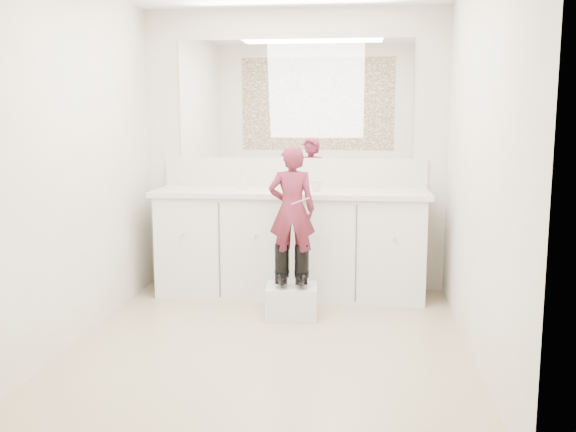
# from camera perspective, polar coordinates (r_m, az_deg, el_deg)

# --- Properties ---
(floor) EXTENTS (3.00, 3.00, 0.00)m
(floor) POSITION_cam_1_polar(r_m,az_deg,el_deg) (4.34, -1.56, -11.34)
(floor) COLOR #90795E
(floor) RESTS_ON ground
(wall_back) EXTENTS (2.60, 0.00, 2.60)m
(wall_back) POSITION_cam_1_polar(r_m,az_deg,el_deg) (5.57, 0.55, 5.80)
(wall_back) COLOR beige
(wall_back) RESTS_ON floor
(wall_front) EXTENTS (2.60, 0.00, 2.60)m
(wall_front) POSITION_cam_1_polar(r_m,az_deg,el_deg) (2.61, -6.28, 2.20)
(wall_front) COLOR beige
(wall_front) RESTS_ON floor
(wall_left) EXTENTS (0.00, 3.00, 3.00)m
(wall_left) POSITION_cam_1_polar(r_m,az_deg,el_deg) (4.46, -18.47, 4.56)
(wall_left) COLOR beige
(wall_left) RESTS_ON floor
(wall_right) EXTENTS (0.00, 3.00, 3.00)m
(wall_right) POSITION_cam_1_polar(r_m,az_deg,el_deg) (4.11, 16.68, 4.31)
(wall_right) COLOR beige
(wall_right) RESTS_ON floor
(vanity_cabinet) EXTENTS (2.20, 0.55, 0.85)m
(vanity_cabinet) POSITION_cam_1_polar(r_m,az_deg,el_deg) (5.40, 0.24, -2.60)
(vanity_cabinet) COLOR silver
(vanity_cabinet) RESTS_ON floor
(countertop) EXTENTS (2.28, 0.58, 0.04)m
(countertop) POSITION_cam_1_polar(r_m,az_deg,el_deg) (5.31, 0.22, 2.07)
(countertop) COLOR beige
(countertop) RESTS_ON vanity_cabinet
(backsplash) EXTENTS (2.28, 0.03, 0.25)m
(backsplash) POSITION_cam_1_polar(r_m,az_deg,el_deg) (5.57, 0.53, 3.89)
(backsplash) COLOR beige
(backsplash) RESTS_ON countertop
(mirror) EXTENTS (2.00, 0.02, 1.00)m
(mirror) POSITION_cam_1_polar(r_m,az_deg,el_deg) (5.55, 0.55, 10.33)
(mirror) COLOR white
(mirror) RESTS_ON wall_back
(dot_panel) EXTENTS (2.00, 0.01, 1.20)m
(dot_panel) POSITION_cam_1_polar(r_m,az_deg,el_deg) (2.61, -6.40, 12.08)
(dot_panel) COLOR #472819
(dot_panel) RESTS_ON wall_front
(faucet) EXTENTS (0.08, 0.08, 0.10)m
(faucet) POSITION_cam_1_polar(r_m,az_deg,el_deg) (5.47, 0.41, 3.01)
(faucet) COLOR silver
(faucet) RESTS_ON countertop
(cup) EXTENTS (0.13, 0.13, 0.09)m
(cup) POSITION_cam_1_polar(r_m,az_deg,el_deg) (5.28, 2.51, 2.74)
(cup) COLOR beige
(cup) RESTS_ON countertop
(soap_bottle) EXTENTS (0.09, 0.09, 0.17)m
(soap_bottle) POSITION_cam_1_polar(r_m,az_deg,el_deg) (5.41, -4.09, 3.29)
(soap_bottle) COLOR beige
(soap_bottle) RESTS_ON countertop
(step_stool) EXTENTS (0.40, 0.34, 0.24)m
(step_stool) POSITION_cam_1_polar(r_m,az_deg,el_deg) (4.87, 0.32, -7.58)
(step_stool) COLOR silver
(step_stool) RESTS_ON floor
(boot_left) EXTENTS (0.13, 0.22, 0.31)m
(boot_left) POSITION_cam_1_polar(r_m,az_deg,el_deg) (4.82, -0.54, -4.32)
(boot_left) COLOR black
(boot_left) RESTS_ON step_stool
(boot_right) EXTENTS (0.13, 0.22, 0.31)m
(boot_right) POSITION_cam_1_polar(r_m,az_deg,el_deg) (4.81, 1.23, -4.37)
(boot_right) COLOR black
(boot_right) RESTS_ON step_stool
(toddler) EXTENTS (0.36, 0.25, 0.95)m
(toddler) POSITION_cam_1_polar(r_m,az_deg,el_deg) (4.74, 0.35, 0.58)
(toddler) COLOR #982E49
(toddler) RESTS_ON step_stool
(toothbrush) EXTENTS (0.14, 0.02, 0.06)m
(toothbrush) POSITION_cam_1_polar(r_m,az_deg,el_deg) (4.64, 1.10, 1.34)
(toothbrush) COLOR #D95494
(toothbrush) RESTS_ON toddler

